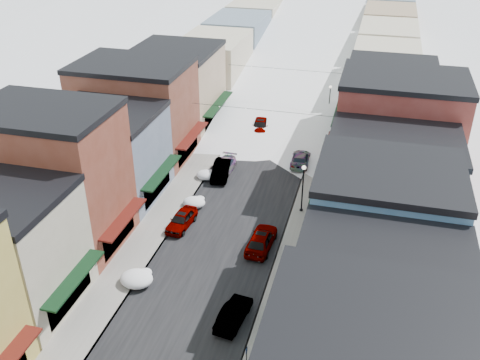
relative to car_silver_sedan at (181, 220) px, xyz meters
The scene contains 32 objects.
road 35.16m from the car_silver_sedan, 82.97° to the left, with size 10.00×160.00×0.01m, color black.
sidewalk_left 34.97m from the car_silver_sedan, 93.77° to the left, with size 3.20×160.00×0.15m, color gray.
sidewalk_right 36.56m from the car_silver_sedan, 72.65° to the left, with size 3.20×160.00×0.15m, color gray.
curb_left 34.91m from the car_silver_sedan, 91.23° to the left, with size 0.10×160.00×0.15m, color slate.
curb_right 36.13m from the car_silver_sedan, 75.00° to the left, with size 0.10×160.00×0.15m, color slate.
bldg_l_cream 15.94m from the car_silver_sedan, 125.19° to the right, with size 11.30×8.20×9.50m.
bldg_l_brick_near 11.83m from the car_silver_sedan, 153.86° to the right, with size 12.30×8.20×12.50m.
bldg_l_grayblue 10.41m from the car_silver_sedan, 156.36° to the left, with size 11.30×9.20×9.00m.
bldg_l_brick_far 16.94m from the car_silver_sedan, 127.50° to the left, with size 13.30×9.20×11.00m.
bldg_l_tan 24.93m from the car_silver_sedan, 111.23° to the left, with size 11.30×11.20×10.00m.
bldg_r_green 22.23m from the car_silver_sedan, 36.85° to the right, with size 11.30×9.20×9.50m.
bldg_r_blue 18.53m from the car_silver_sedan, 13.22° to the right, with size 11.30×9.20×10.50m.
bldg_r_cream 19.02m from the car_silver_sedan, 15.21° to the left, with size 12.30×9.20×9.00m.
bldg_r_brick_far 23.67m from the car_silver_sedan, 36.91° to the left, with size 13.30×9.20×11.50m.
bldg_r_tan 29.88m from the car_silver_sedan, 53.79° to the left, with size 11.30×11.20×9.50m.
distant_blocks 58.14m from the car_silver_sedan, 85.75° to the left, with size 34.00×55.00×8.00m.
overhead_cables 23.45m from the car_silver_sedan, 79.13° to the left, with size 16.40×15.04×0.04m.
car_silver_sedan is the anchor object (origin of this frame).
car_dark_hatch 10.21m from the car_silver_sedan, 85.51° to the left, with size 1.68×4.83×1.59m, color black.
car_silver_wagon 11.23m from the car_silver_sedan, 85.91° to the left, with size 1.89×4.65×1.35m, color #989AA0.
car_green_sedan 13.17m from the car_silver_sedan, 53.40° to the right, with size 1.48×4.24×1.40m, color black.
car_gray_suv 7.91m from the car_silver_sedan, ahead, with size 2.00×4.97×1.69m, color gray.
car_black_sedan 17.39m from the car_silver_sedan, 60.36° to the left, with size 1.98×4.86×1.41m, color black.
car_lane_silver 22.92m from the car_silver_sedan, 84.39° to the left, with size 2.02×5.02×1.71m, color #9B9EA2.
car_lane_white 44.13m from the car_silver_sedan, 82.43° to the left, with size 2.54×5.51×1.53m, color silver.
parking_sign 17.93m from the car_silver_sedan, 56.43° to the right, with size 0.06×0.31×2.26m.
trash_can 12.52m from the car_silver_sedan, 30.82° to the right, with size 0.55×0.55×0.93m.
streetlamp_near 11.82m from the car_silver_sedan, 27.26° to the left, with size 0.40×0.40×4.87m.
streetlamp_far 31.61m from the car_silver_sedan, 71.41° to the left, with size 0.36×0.36×4.32m.
snow_pile_near 8.52m from the car_silver_sedan, 93.92° to the right, with size 2.62×2.81×1.11m.
snow_pile_mid 3.70m from the car_silver_sedan, 90.11° to the left, with size 2.20×2.55×0.93m.
snow_pile_far 9.38m from the car_silver_sedan, 93.56° to the left, with size 2.15×2.52×0.91m.
Camera 1 is at (11.33, -13.22, 27.75)m, focal length 40.00 mm.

